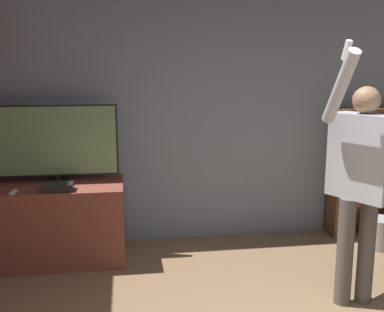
{
  "coord_description": "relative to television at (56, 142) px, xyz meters",
  "views": [
    {
      "loc": [
        -1.02,
        -1.78,
        1.84
      ],
      "look_at": [
        -0.47,
        1.91,
        1.13
      ],
      "focal_mm": 42.0,
      "sensor_mm": 36.0,
      "label": 1
    }
  ],
  "objects": [
    {
      "name": "television",
      "position": [
        0.0,
        0.0,
        0.0
      ],
      "size": [
        1.19,
        0.22,
        0.76
      ],
      "color": "black",
      "rests_on": "tv_ledge"
    },
    {
      "name": "waste_bin",
      "position": [
        3.29,
        -0.31,
        -0.99
      ],
      "size": [
        0.3,
        0.3,
        0.32
      ],
      "color": "#B7B7BC",
      "rests_on": "ground_plane"
    },
    {
      "name": "person",
      "position": [
        2.45,
        -1.34,
        -0.09
      ],
      "size": [
        0.63,
        0.6,
        2.05
      ],
      "rotation": [
        0.0,
        0.0,
        -1.07
      ],
      "color": "#56514C",
      "rests_on": "ground_plane"
    },
    {
      "name": "game_console",
      "position": [
        0.05,
        -0.34,
        -0.36
      ],
      "size": [
        0.27,
        0.18,
        0.07
      ],
      "color": "black",
      "rests_on": "tv_ledge"
    },
    {
      "name": "bookshelf",
      "position": [
        3.26,
        0.13,
        -0.46
      ],
      "size": [
        0.79,
        0.28,
        1.44
      ],
      "color": "brown",
      "rests_on": "ground_plane"
    },
    {
      "name": "remote_loose",
      "position": [
        -0.33,
        -0.37,
        -0.39
      ],
      "size": [
        0.05,
        0.14,
        0.02
      ],
      "color": "white",
      "rests_on": "tv_ledge"
    },
    {
      "name": "wall_back",
      "position": [
        1.7,
        0.31,
        0.2
      ],
      "size": [
        6.87,
        0.09,
        2.7
      ],
      "color": "gray",
      "rests_on": "ground_plane"
    },
    {
      "name": "tv_ledge",
      "position": [
        0.0,
        -0.12,
        -0.78
      ],
      "size": [
        1.27,
        0.69,
        0.76
      ],
      "color": "brown",
      "rests_on": "ground_plane"
    }
  ]
}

